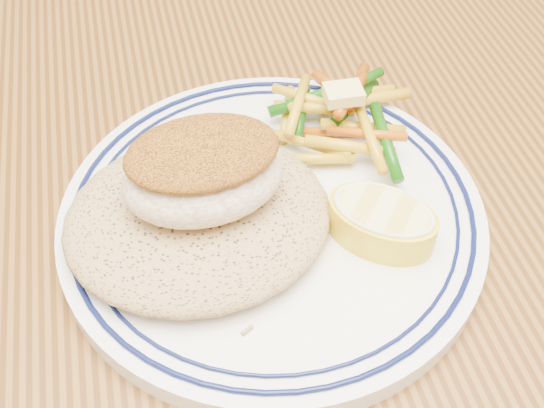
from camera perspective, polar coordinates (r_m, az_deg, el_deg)
The scene contains 7 objects.
dining_table at distance 0.49m, azimuth 5.23°, elevation -9.96°, with size 1.50×0.90×0.75m.
plate at distance 0.40m, azimuth 0.00°, elevation -1.00°, with size 0.25×0.25×0.02m.
rice_pilaf at distance 0.38m, azimuth -6.24°, elevation -0.80°, with size 0.15×0.13×0.03m, color #A68553.
fish_fillet at distance 0.36m, azimuth -5.82°, elevation 2.75°, with size 0.09×0.07×0.04m.
vegetable_pile at distance 0.44m, azimuth 5.68°, elevation 7.53°, with size 0.10×0.11×0.03m.
butter_pat at distance 0.43m, azimuth 6.00°, elevation 9.16°, with size 0.02×0.02×0.01m, color #FFE97C.
lemon_wedge at distance 0.38m, azimuth 9.17°, elevation -1.40°, with size 0.08×0.08×0.02m.
Camera 1 is at (-0.10, -0.24, 1.07)m, focal length 45.00 mm.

